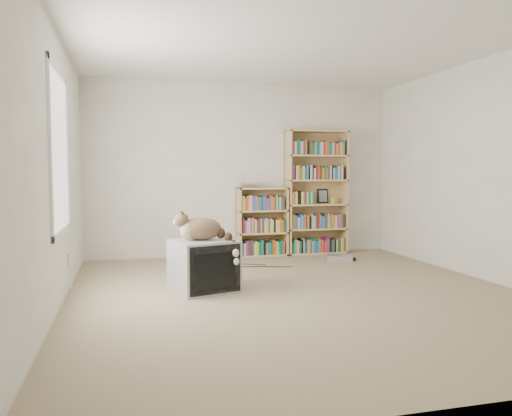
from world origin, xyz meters
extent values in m
cube|color=gray|center=(0.00, 0.00, 0.00)|extent=(4.50, 5.00, 0.01)
cube|color=white|center=(0.00, 2.50, 1.25)|extent=(4.50, 0.02, 2.50)
cube|color=white|center=(0.00, -2.50, 1.25)|extent=(4.50, 0.02, 2.50)
cube|color=white|center=(-2.25, 0.00, 1.25)|extent=(0.02, 5.00, 2.50)
cube|color=white|center=(2.25, 0.00, 1.25)|extent=(0.02, 5.00, 2.50)
cube|color=white|center=(0.00, 0.00, 2.50)|extent=(4.50, 5.00, 0.02)
cube|color=white|center=(-2.24, 0.20, 1.40)|extent=(0.02, 1.22, 1.52)
cube|color=#A5A5A8|center=(-0.90, 0.37, 0.26)|extent=(0.73, 0.69, 0.52)
cube|color=black|center=(-0.83, 0.13, 0.26)|extent=(0.54, 0.19, 0.48)
cube|color=black|center=(-0.82, 0.11, 0.25)|extent=(0.43, 0.14, 0.37)
cube|color=black|center=(-0.93, 0.49, 0.25)|extent=(0.43, 0.39, 0.31)
ellipsoid|color=#3A2617|center=(-0.92, 0.40, 0.64)|extent=(0.44, 0.30, 0.23)
ellipsoid|color=#3A2617|center=(-0.81, 0.41, 0.63)|extent=(0.20, 0.22, 0.17)
ellipsoid|color=tan|center=(-1.06, 0.38, 0.63)|extent=(0.17, 0.17, 0.19)
ellipsoid|color=#3A2617|center=(-1.12, 0.38, 0.74)|extent=(0.16, 0.15, 0.14)
sphere|color=beige|center=(-1.18, 0.38, 0.72)|extent=(0.06, 0.06, 0.06)
cone|color=black|center=(-1.12, 0.35, 0.80)|extent=(0.06, 0.07, 0.07)
cone|color=black|center=(-1.12, 0.43, 0.80)|extent=(0.06, 0.07, 0.07)
cube|color=tan|center=(0.65, 2.34, 0.92)|extent=(0.02, 0.30, 1.84)
cube|color=tan|center=(1.54, 2.34, 0.92)|extent=(0.02, 0.30, 1.84)
cube|color=tan|center=(1.09, 2.48, 0.92)|extent=(0.92, 0.03, 1.84)
cube|color=tan|center=(1.09, 2.34, 1.83)|extent=(0.92, 0.30, 0.02)
cube|color=tan|center=(1.09, 2.34, 0.01)|extent=(0.92, 0.30, 0.03)
cube|color=tan|center=(1.09, 2.34, 0.38)|extent=(0.92, 0.30, 0.03)
cube|color=tan|center=(1.09, 2.34, 0.74)|extent=(0.92, 0.30, 0.02)
cube|color=tan|center=(1.09, 2.34, 1.10)|extent=(0.92, 0.30, 0.02)
cube|color=tan|center=(1.09, 2.34, 1.46)|extent=(0.92, 0.30, 0.02)
cube|color=#CF491B|center=(1.09, 2.34, 0.12)|extent=(0.84, 0.24, 0.19)
cube|color=#1959A5|center=(1.09, 2.34, 0.48)|extent=(0.84, 0.24, 0.19)
cube|color=#11622D|center=(1.09, 2.34, 0.85)|extent=(0.84, 0.24, 0.19)
cube|color=#BAAA99|center=(1.09, 2.34, 1.21)|extent=(0.84, 0.24, 0.19)
cube|color=black|center=(1.09, 2.34, 1.57)|extent=(0.84, 0.24, 0.19)
cube|color=tan|center=(-0.10, 2.34, 0.50)|extent=(0.02, 0.30, 1.00)
cube|color=tan|center=(0.60, 2.34, 0.50)|extent=(0.02, 0.30, 1.00)
cube|color=tan|center=(0.25, 2.48, 0.50)|extent=(0.73, 0.03, 1.00)
cube|color=tan|center=(0.25, 2.34, 0.99)|extent=(0.73, 0.30, 0.02)
cube|color=tan|center=(0.25, 2.34, 0.01)|extent=(0.73, 0.30, 0.03)
cube|color=tan|center=(0.25, 2.34, 0.34)|extent=(0.73, 0.30, 0.03)
cube|color=tan|center=(0.25, 2.34, 0.66)|extent=(0.73, 0.30, 0.02)
cube|color=#CF491B|center=(0.25, 2.34, 0.12)|extent=(0.65, 0.24, 0.19)
cube|color=#1959A5|center=(0.25, 2.34, 0.44)|extent=(0.65, 0.24, 0.19)
cube|color=#11622D|center=(0.25, 2.34, 0.77)|extent=(0.65, 0.24, 0.19)
cube|color=#CF491B|center=(0.06, 2.30, 1.04)|extent=(0.22, 0.28, 0.09)
cylinder|color=#8CAC31|center=(1.36, 2.34, 0.80)|extent=(0.08, 0.08, 0.09)
cube|color=black|center=(1.23, 2.44, 0.86)|extent=(0.16, 0.05, 0.22)
cube|color=#B4B4B9|center=(1.17, 1.66, 0.04)|extent=(0.40, 0.33, 0.08)
cube|color=silver|center=(-2.24, 0.72, 0.32)|extent=(0.01, 0.08, 0.13)
camera|label=1|loc=(-1.64, -4.65, 1.21)|focal=35.00mm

